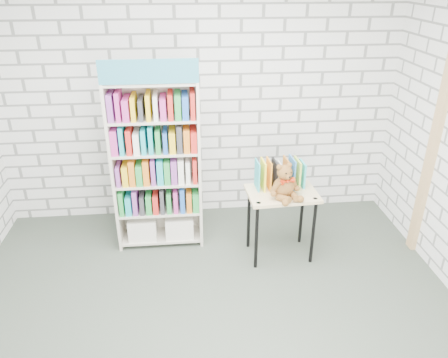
{
  "coord_description": "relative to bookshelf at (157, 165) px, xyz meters",
  "views": [
    {
      "loc": [
        -0.19,
        -2.79,
        2.75
      ],
      "look_at": [
        0.18,
        0.95,
        0.92
      ],
      "focal_mm": 35.0,
      "sensor_mm": 36.0,
      "label": 1
    }
  ],
  "objects": [
    {
      "name": "ground",
      "position": [
        0.48,
        -1.36,
        -0.92
      ],
      "size": [
        4.5,
        4.5,
        0.0
      ],
      "primitive_type": "plane",
      "color": "#3C453A",
      "rests_on": "ground"
    },
    {
      "name": "door_trim",
      "position": [
        2.7,
        -0.41,
        0.13
      ],
      "size": [
        0.05,
        0.12,
        2.1
      ],
      "primitive_type": "cube",
      "color": "tan",
      "rests_on": "ground"
    },
    {
      "name": "display_table",
      "position": [
        1.24,
        -0.39,
        -0.28
      ],
      "size": [
        0.71,
        0.51,
        0.74
      ],
      "color": "#DABE83",
      "rests_on": "ground"
    },
    {
      "name": "table_books",
      "position": [
        1.23,
        -0.28,
        -0.04
      ],
      "size": [
        0.49,
        0.24,
        0.29
      ],
      "color": "#2BB1BE",
      "rests_on": "display_table"
    },
    {
      "name": "bookshelf",
      "position": [
        0.0,
        0.0,
        0.0
      ],
      "size": [
        0.9,
        0.35,
        2.02
      ],
      "color": "beige",
      "rests_on": "ground"
    },
    {
      "name": "teddy_bear",
      "position": [
        1.23,
        -0.49,
        -0.04
      ],
      "size": [
        0.32,
        0.31,
        0.35
      ],
      "color": "brown",
      "rests_on": "display_table"
    },
    {
      "name": "room_shell",
      "position": [
        0.48,
        -1.36,
        0.86
      ],
      "size": [
        4.52,
        4.02,
        2.81
      ],
      "color": "silver",
      "rests_on": "ground"
    }
  ]
}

